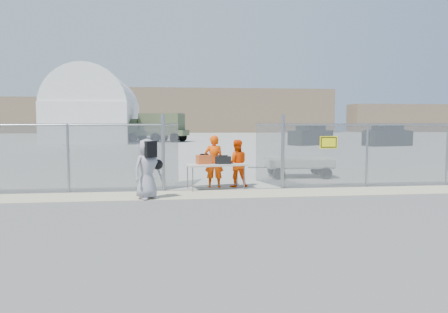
{
  "coord_description": "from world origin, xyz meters",
  "views": [
    {
      "loc": [
        -1.82,
        -12.33,
        2.26
      ],
      "look_at": [
        0.0,
        2.0,
        1.1
      ],
      "focal_mm": 35.0,
      "sensor_mm": 36.0,
      "label": 1
    }
  ],
  "objects": [
    {
      "name": "military_truck",
      "position": [
        -3.02,
        37.07,
        1.58
      ],
      "size": [
        7.08,
        4.66,
        3.17
      ],
      "primitive_type": null,
      "rotation": [
        0.0,
        0.0,
        -0.36
      ],
      "color": "#505C3A",
      "rests_on": "ground"
    },
    {
      "name": "folding_table",
      "position": [
        -0.27,
        2.08,
        0.43
      ],
      "size": [
        2.13,
        1.23,
        0.85
      ],
      "primitive_type": null,
      "rotation": [
        0.0,
        0.0,
        0.21
      ],
      "color": "beige",
      "rests_on": "ground"
    },
    {
      "name": "ground",
      "position": [
        0.0,
        0.0,
        0.0
      ],
      "size": [
        160.0,
        160.0,
        0.0
      ],
      "primitive_type": "plane",
      "color": "#595959"
    },
    {
      "name": "chain_link_fence",
      "position": [
        0.0,
        2.0,
        1.1
      ],
      "size": [
        40.0,
        0.2,
        2.2
      ],
      "primitive_type": null,
      "color": "gray",
      "rests_on": "ground"
    },
    {
      "name": "distant_hills",
      "position": [
        5.0,
        78.0,
        4.5
      ],
      "size": [
        140.0,
        6.0,
        9.0
      ],
      "primitive_type": null,
      "color": "#7F684F",
      "rests_on": "ground"
    },
    {
      "name": "orange_bag",
      "position": [
        -0.66,
        2.09,
        1.0
      ],
      "size": [
        0.55,
        0.45,
        0.3
      ],
      "primitive_type": "cube",
      "rotation": [
        0.0,
        0.0,
        0.29
      ],
      "color": "#D45422",
      "rests_on": "folding_table"
    },
    {
      "name": "parked_vehicle_mid",
      "position": [
        21.37,
        31.91,
        0.94
      ],
      "size": [
        4.34,
        2.36,
        1.87
      ],
      "primitive_type": null,
      "rotation": [
        0.0,
        0.0,
        0.12
      ],
      "color": "black",
      "rests_on": "ground"
    },
    {
      "name": "parked_vehicle_near",
      "position": [
        11.71,
        28.19,
        0.95
      ],
      "size": [
        4.63,
        3.65,
        1.91
      ],
      "primitive_type": null,
      "rotation": [
        0.0,
        0.0,
        0.48
      ],
      "color": "black",
      "rests_on": "ground"
    },
    {
      "name": "utility_trailer",
      "position": [
        3.42,
        4.8,
        0.41
      ],
      "size": [
        3.51,
        1.99,
        0.82
      ],
      "primitive_type": null,
      "rotation": [
        0.0,
        0.0,
        -0.07
      ],
      "color": "beige",
      "rests_on": "ground"
    },
    {
      "name": "black_duffel",
      "position": [
        -0.03,
        2.04,
        0.98
      ],
      "size": [
        0.52,
        0.31,
        0.25
      ],
      "primitive_type": "cube",
      "rotation": [
        0.0,
        0.0,
        -0.02
      ],
      "color": "black",
      "rests_on": "folding_table"
    },
    {
      "name": "security_worker_left",
      "position": [
        -0.29,
        2.45,
        0.9
      ],
      "size": [
        0.73,
        0.55,
        1.8
      ],
      "primitive_type": "imported",
      "rotation": [
        0.0,
        0.0,
        2.94
      ],
      "color": "#FF4903",
      "rests_on": "ground"
    },
    {
      "name": "tarmac_inside",
      "position": [
        0.0,
        42.0,
        0.01
      ],
      "size": [
        160.0,
        80.0,
        0.01
      ],
      "primitive_type": "cube",
      "color": "#98988D",
      "rests_on": "ground"
    },
    {
      "name": "quonset_hangar",
      "position": [
        -10.0,
        40.0,
        4.0
      ],
      "size": [
        9.0,
        18.0,
        8.0
      ],
      "primitive_type": null,
      "color": "white",
      "rests_on": "ground"
    },
    {
      "name": "security_worker_right",
      "position": [
        0.49,
        2.45,
        0.82
      ],
      "size": [
        0.82,
        0.65,
        1.64
      ],
      "primitive_type": "imported",
      "rotation": [
        0.0,
        0.0,
        3.11
      ],
      "color": "#FF4903",
      "rests_on": "ground"
    },
    {
      "name": "visitor",
      "position": [
        -2.44,
        0.45,
        0.88
      ],
      "size": [
        1.03,
        0.93,
        1.76
      ],
      "primitive_type": "imported",
      "rotation": [
        0.0,
        0.0,
        0.56
      ],
      "color": "gray",
      "rests_on": "ground"
    },
    {
      "name": "dirt_strip",
      "position": [
        0.0,
        1.0,
        0.01
      ],
      "size": [
        44.0,
        1.6,
        0.01
      ],
      "primitive_type": "cube",
      "color": "#BDB38D",
      "rests_on": "ground"
    },
    {
      "name": "parked_vehicle_far",
      "position": [
        18.34,
        25.95,
        0.96
      ],
      "size": [
        4.55,
        2.76,
        1.92
      ],
      "primitive_type": null,
      "rotation": [
        0.0,
        0.0,
        0.21
      ],
      "color": "black",
      "rests_on": "ground"
    }
  ]
}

